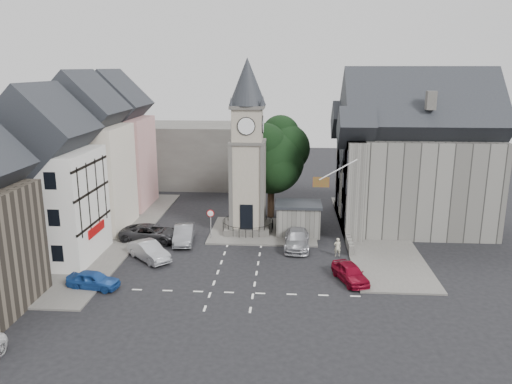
# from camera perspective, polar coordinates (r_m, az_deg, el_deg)

# --- Properties ---
(ground) EXTENTS (120.00, 120.00, 0.00)m
(ground) POSITION_cam_1_polar(r_m,az_deg,el_deg) (40.80, -1.88, -8.09)
(ground) COLOR black
(ground) RESTS_ON ground
(pavement_west) EXTENTS (6.00, 30.00, 0.14)m
(pavement_west) POSITION_cam_1_polar(r_m,az_deg,el_deg) (49.02, -15.90, -4.69)
(pavement_west) COLOR #595651
(pavement_west) RESTS_ON ground
(pavement_east) EXTENTS (6.00, 26.00, 0.14)m
(pavement_east) POSITION_cam_1_polar(r_m,az_deg,el_deg) (48.76, 13.32, -4.62)
(pavement_east) COLOR #595651
(pavement_east) RESTS_ON ground
(central_island) EXTENTS (10.00, 8.00, 0.16)m
(central_island) POSITION_cam_1_polar(r_m,az_deg,el_deg) (48.14, 0.86, -4.46)
(central_island) COLOR #595651
(central_island) RESTS_ON ground
(road_markings) EXTENTS (20.00, 8.00, 0.01)m
(road_markings) POSITION_cam_1_polar(r_m,az_deg,el_deg) (35.79, -2.78, -11.40)
(road_markings) COLOR silver
(road_markings) RESTS_ON ground
(clock_tower) EXTENTS (4.86, 4.86, 16.25)m
(clock_tower) POSITION_cam_1_polar(r_m,az_deg,el_deg) (46.31, -0.96, 5.05)
(clock_tower) COLOR #4C4944
(clock_tower) RESTS_ON ground
(stone_shelter) EXTENTS (4.30, 3.30, 3.08)m
(stone_shelter) POSITION_cam_1_polar(r_m,az_deg,el_deg) (47.16, 4.85, -3.04)
(stone_shelter) COLOR #5B5954
(stone_shelter) RESTS_ON ground
(town_tree) EXTENTS (7.20, 7.20, 10.80)m
(town_tree) POSITION_cam_1_polar(r_m,az_deg,el_deg) (51.31, 1.75, 4.64)
(town_tree) COLOR black
(town_tree) RESTS_ON ground
(warning_sign_post) EXTENTS (0.70, 0.19, 2.85)m
(warning_sign_post) POSITION_cam_1_polar(r_m,az_deg,el_deg) (45.60, -5.22, -3.02)
(warning_sign_post) COLOR black
(warning_sign_post) RESTS_ON ground
(terrace_pink) EXTENTS (8.10, 7.60, 12.80)m
(terrace_pink) POSITION_cam_1_polar(r_m,az_deg,el_deg) (57.66, -15.85, 4.76)
(terrace_pink) COLOR tan
(terrace_pink) RESTS_ON ground
(terrace_cream) EXTENTS (8.10, 7.60, 12.80)m
(terrace_cream) POSITION_cam_1_polar(r_m,az_deg,el_deg) (50.31, -18.86, 3.24)
(terrace_cream) COLOR beige
(terrace_cream) RESTS_ON ground
(terrace_tudor) EXTENTS (8.10, 7.60, 12.00)m
(terrace_tudor) POSITION_cam_1_polar(r_m,az_deg,el_deg) (43.28, -22.82, 0.68)
(terrace_tudor) COLOR silver
(terrace_tudor) RESTS_ON ground
(backdrop_west) EXTENTS (20.00, 10.00, 8.00)m
(backdrop_west) POSITION_cam_1_polar(r_m,az_deg,el_deg) (68.43, -9.60, 4.31)
(backdrop_west) COLOR #4C4944
(backdrop_west) RESTS_ON ground
(east_building) EXTENTS (14.40, 11.40, 12.60)m
(east_building) POSITION_cam_1_polar(r_m,az_deg,el_deg) (50.79, 17.19, 3.10)
(east_building) COLOR #5B5954
(east_building) RESTS_ON ground
(east_boundary_wall) EXTENTS (0.40, 16.00, 0.90)m
(east_boundary_wall) POSITION_cam_1_polar(r_m,az_deg,el_deg) (50.15, 9.82, -3.46)
(east_boundary_wall) COLOR #5B5954
(east_boundary_wall) RESTS_ON ground
(flagpole) EXTENTS (3.68, 0.10, 2.74)m
(flagpole) POSITION_cam_1_polar(r_m,az_deg,el_deg) (42.61, 9.37, 2.53)
(flagpole) COLOR white
(flagpole) RESTS_ON ground
(car_west_blue) EXTENTS (3.98, 2.07, 1.29)m
(car_west_blue) POSITION_cam_1_polar(r_m,az_deg,el_deg) (37.96, -18.10, -9.52)
(car_west_blue) COLOR #1B4897
(car_west_blue) RESTS_ON ground
(car_west_silver) EXTENTS (4.39, 4.34, 1.51)m
(car_west_silver) POSITION_cam_1_polar(r_m,az_deg,el_deg) (42.07, -12.14, -6.61)
(car_west_silver) COLOR #A0A3A8
(car_west_silver) RESTS_ON ground
(car_west_grey) EXTENTS (5.75, 3.03, 1.54)m
(car_west_grey) POSITION_cam_1_polar(r_m,az_deg,el_deg) (46.34, -11.91, -4.62)
(car_west_grey) COLOR #2B2B2E
(car_west_grey) RESTS_ON ground
(car_island_silver) EXTENTS (2.21, 4.91, 1.56)m
(car_island_silver) POSITION_cam_1_polar(r_m,az_deg,el_deg) (45.52, -8.24, -4.79)
(car_island_silver) COLOR gray
(car_island_silver) RESTS_ON ground
(car_island_east) EXTENTS (2.27, 5.32, 1.53)m
(car_island_east) POSITION_cam_1_polar(r_m,az_deg,el_deg) (44.00, 4.70, -5.38)
(car_island_east) COLOR #9A9BA1
(car_island_east) RESTS_ON ground
(car_east_red) EXTENTS (2.84, 4.34, 1.37)m
(car_east_red) POSITION_cam_1_polar(r_m,az_deg,el_deg) (37.86, 10.72, -9.04)
(car_east_red) COLOR maroon
(car_east_red) RESTS_ON ground
(pedestrian) EXTENTS (0.64, 0.46, 1.62)m
(pedestrian) POSITION_cam_1_polar(r_m,az_deg,el_deg) (42.38, 9.28, -6.24)
(pedestrian) COLOR #BCB79C
(pedestrian) RESTS_ON ground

